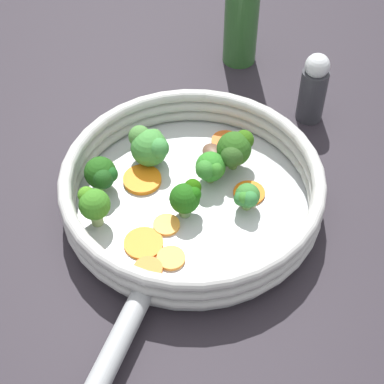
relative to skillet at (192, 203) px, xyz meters
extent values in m
plane|color=#262027|center=(0.00, 0.00, -0.01)|extent=(4.00, 4.00, 0.00)
cylinder|color=#B2B5B7|center=(0.00, 0.00, 0.00)|extent=(0.28, 0.28, 0.01)
torus|color=#B8B7B3|center=(0.00, 0.00, 0.01)|extent=(0.30, 0.30, 0.02)
torus|color=#B8B7B3|center=(0.00, 0.00, 0.03)|extent=(0.30, 0.30, 0.02)
torus|color=#B8B7B3|center=(0.00, 0.00, 0.04)|extent=(0.30, 0.30, 0.02)
cylinder|color=#999B9E|center=(-0.21, 0.09, 0.02)|extent=(0.16, 0.09, 0.02)
sphere|color=#AFB5B8|center=(-0.10, 0.09, 0.01)|extent=(0.01, 0.01, 0.01)
sphere|color=#B0B8B9|center=(-0.13, 0.02, 0.01)|extent=(0.01, 0.01, 0.01)
cylinder|color=orange|center=(-0.10, 0.05, 0.01)|extent=(0.04, 0.04, 0.01)
cylinder|color=orange|center=(-0.08, 0.03, 0.01)|extent=(0.04, 0.04, 0.00)
cylinder|color=#D85F1F|center=(0.09, -0.05, 0.01)|extent=(0.04, 0.04, 0.00)
cylinder|color=orange|center=(0.07, -0.03, 0.01)|extent=(0.04, 0.04, 0.00)
cylinder|color=orange|center=(0.01, -0.07, 0.01)|extent=(0.05, 0.05, 0.00)
cylinder|color=#F69A39|center=(-0.04, 0.03, 0.01)|extent=(0.04, 0.04, 0.00)
cylinder|color=orange|center=(0.03, 0.06, 0.01)|extent=(0.05, 0.05, 0.01)
cylinder|color=orange|center=(-0.06, 0.06, 0.01)|extent=(0.06, 0.06, 0.00)
cylinder|color=#6B9154|center=(-0.02, 0.01, 0.01)|extent=(0.01, 0.01, 0.02)
sphere|color=#1A5311|center=(-0.02, 0.01, 0.03)|extent=(0.03, 0.03, 0.03)
sphere|color=#18580D|center=(-0.02, 0.00, 0.04)|extent=(0.02, 0.02, 0.02)
sphere|color=#1E5107|center=(-0.01, 0.00, 0.04)|extent=(0.02, 0.02, 0.02)
sphere|color=#244C19|center=(-0.01, 0.00, 0.04)|extent=(0.02, 0.02, 0.02)
cylinder|color=olive|center=(0.03, -0.02, 0.01)|extent=(0.01, 0.01, 0.01)
sphere|color=#2E7B24|center=(0.03, -0.02, 0.03)|extent=(0.04, 0.04, 0.04)
sphere|color=#307523|center=(0.02, -0.03, 0.04)|extent=(0.02, 0.02, 0.02)
sphere|color=#317729|center=(0.02, -0.02, 0.04)|extent=(0.02, 0.02, 0.02)
cylinder|color=olive|center=(0.05, -0.05, 0.02)|extent=(0.01, 0.01, 0.02)
sphere|color=#275618|center=(0.05, -0.05, 0.04)|extent=(0.04, 0.04, 0.04)
sphere|color=#2B5A10|center=(0.06, -0.07, 0.04)|extent=(0.02, 0.02, 0.02)
sphere|color=#2B511D|center=(0.04, -0.05, 0.04)|extent=(0.03, 0.03, 0.03)
cylinder|color=#7AA85B|center=(0.07, 0.05, 0.01)|extent=(0.01, 0.01, 0.01)
sphere|color=#3F8537|center=(0.07, 0.05, 0.03)|extent=(0.05, 0.05, 0.05)
sphere|color=#457C36|center=(0.08, 0.06, 0.04)|extent=(0.03, 0.03, 0.03)
sphere|color=#458538|center=(0.08, 0.04, 0.03)|extent=(0.02, 0.02, 0.02)
sphere|color=#3C853D|center=(0.06, 0.04, 0.04)|extent=(0.02, 0.02, 0.02)
cylinder|color=#6B914A|center=(-0.01, -0.06, 0.01)|extent=(0.01, 0.01, 0.01)
sphere|color=#35742E|center=(-0.01, -0.06, 0.03)|extent=(0.03, 0.03, 0.03)
sphere|color=#2C6D2F|center=(-0.02, -0.05, 0.03)|extent=(0.02, 0.02, 0.02)
sphere|color=#327728|center=(-0.02, -0.06, 0.03)|extent=(0.01, 0.01, 0.01)
sphere|color=#307636|center=(-0.02, -0.06, 0.03)|extent=(0.02, 0.02, 0.02)
cylinder|color=#72A152|center=(0.03, 0.10, 0.01)|extent=(0.01, 0.01, 0.02)
sphere|color=#1D4D14|center=(0.03, 0.10, 0.03)|extent=(0.04, 0.04, 0.04)
sphere|color=#18451D|center=(0.02, 0.10, 0.03)|extent=(0.02, 0.02, 0.02)
sphere|color=#174F19|center=(0.02, 0.09, 0.03)|extent=(0.02, 0.02, 0.02)
sphere|color=#1A4616|center=(0.02, 0.10, 0.03)|extent=(0.02, 0.02, 0.02)
cylinder|color=#8BA565|center=(-0.03, 0.11, 0.02)|extent=(0.01, 0.01, 0.02)
sphere|color=#36761F|center=(-0.03, 0.11, 0.04)|extent=(0.04, 0.04, 0.04)
sphere|color=#407E1C|center=(-0.02, 0.12, 0.04)|extent=(0.02, 0.02, 0.02)
sphere|color=#3A8015|center=(-0.02, 0.12, 0.04)|extent=(0.02, 0.02, 0.02)
ellipsoid|color=brown|center=(0.07, -0.03, 0.01)|extent=(0.04, 0.04, 0.01)
cylinder|color=#333338|center=(0.15, -0.17, 0.03)|extent=(0.04, 0.04, 0.07)
sphere|color=silver|center=(0.15, -0.17, 0.08)|extent=(0.03, 0.03, 0.03)
camera|label=1|loc=(-0.49, 0.03, 0.57)|focal=60.00mm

